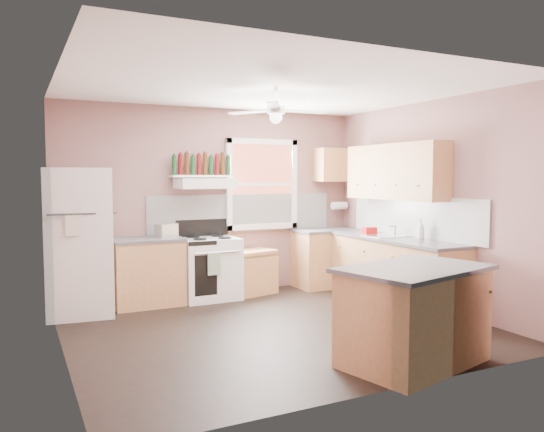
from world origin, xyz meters
name	(u,v)px	position (x,y,z in m)	size (l,w,h in m)	color
floor	(276,327)	(0.00, 0.00, 0.00)	(4.50, 4.50, 0.00)	black
ceiling	(276,87)	(0.00, 0.00, 2.70)	(4.50, 4.50, 0.00)	white
wall_back	(214,202)	(0.00, 2.02, 1.35)	(4.50, 0.05, 2.70)	#825B56
wall_right	(431,205)	(2.27, 0.00, 1.35)	(0.05, 4.00, 2.70)	#825B56
wall_left	(58,216)	(-2.27, 0.00, 1.35)	(0.05, 4.00, 2.70)	#825B56
backsplash_back	(243,213)	(0.45, 1.99, 1.18)	(2.90, 0.03, 0.55)	white
backsplash_right	(413,216)	(2.23, 0.30, 1.18)	(0.03, 2.60, 0.55)	white
window_view	(262,184)	(0.75, 1.98, 1.60)	(1.00, 0.02, 1.20)	brown
window_frame	(262,184)	(0.75, 1.96, 1.60)	(1.16, 0.07, 1.36)	white
refrigerator	(79,242)	(-1.92, 1.57, 0.91)	(0.77, 0.75, 1.82)	white
base_cabinet_left	(148,273)	(-1.06, 1.70, 0.43)	(0.90, 0.60, 0.86)	#A86F46
counter_left	(147,240)	(-1.06, 1.70, 0.88)	(0.92, 0.62, 0.04)	#48484B
toaster	(167,230)	(-0.79, 1.71, 0.99)	(0.28, 0.16, 0.18)	silver
stove	(209,268)	(-0.20, 1.68, 0.43)	(0.79, 0.64, 0.86)	white
range_hood	(205,183)	(-0.23, 1.75, 1.62)	(0.78, 0.50, 0.14)	white
bottle_shelf	(202,176)	(-0.23, 1.87, 1.72)	(0.90, 0.26, 0.03)	white
cart	(252,272)	(0.47, 1.71, 0.32)	(0.64, 0.43, 0.64)	#A86F46
base_cabinet_corner	(327,259)	(1.75, 1.70, 0.43)	(1.00, 0.60, 0.86)	#A86F46
base_cabinet_right	(395,272)	(1.95, 0.30, 0.43)	(0.60, 2.20, 0.86)	#A86F46
counter_corner	(327,230)	(1.75, 1.70, 0.88)	(1.02, 0.62, 0.04)	#48484B
counter_right	(395,239)	(1.94, 0.30, 0.88)	(0.62, 2.22, 0.04)	#48484B
sink	(386,236)	(1.94, 0.50, 0.90)	(0.55, 0.45, 0.03)	silver
faucet	(395,231)	(2.10, 0.50, 0.97)	(0.03, 0.03, 0.14)	silver
upper_cabinet_right	(395,172)	(2.08, 0.50, 1.78)	(0.33, 1.80, 0.76)	#A86F46
upper_cabinet_corner	(334,165)	(1.95, 1.83, 1.90)	(0.60, 0.33, 0.52)	#A86F46
paper_towel	(339,206)	(2.07, 1.86, 1.25)	(0.12, 0.12, 0.26)	white
island	(414,317)	(0.61, -1.60, 0.43)	(1.29, 0.82, 0.86)	#A86F46
island_top	(415,269)	(0.61, -1.60, 0.88)	(1.37, 0.89, 0.04)	#48484B
ceiling_fan_hub	(276,110)	(0.00, 0.00, 2.45)	(0.20, 0.20, 0.08)	white
soap_bottle	(421,230)	(2.12, 0.01, 1.03)	(0.10, 0.10, 0.25)	silver
red_caddy	(370,231)	(1.88, 0.79, 0.95)	(0.18, 0.12, 0.10)	#B50F10
wine_bottles	(202,165)	(-0.23, 1.87, 1.88)	(0.86, 0.06, 0.31)	#143819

